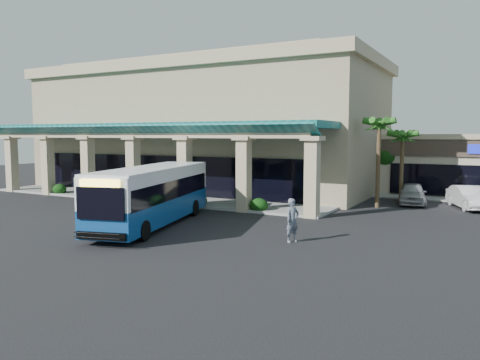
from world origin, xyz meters
The scene contains 11 objects.
ground centered at (0.00, 0.00, 0.00)m, with size 110.00×110.00×0.00m, color black.
main_building centered at (-8.00, 16.00, 5.67)m, with size 30.80×14.80×11.35m, color tan, non-canonical shape.
arcade centered at (-8.00, 6.80, 2.85)m, with size 30.00×6.20×5.70m, color #0F585A, non-canonical shape.
palm_0 centered at (8.50, 11.00, 3.30)m, with size 2.40×2.40×6.60m, color #215A18, non-canonical shape.
palm_1 centered at (9.50, 14.00, 2.90)m, with size 2.40×2.40×5.80m, color #215A18, non-canonical shape.
palm_2 centered at (-22.50, 6.50, 3.10)m, with size 2.40×2.40×6.20m, color #215A18, non-canonical shape.
broadleaf_tree centered at (7.50, 19.00, 2.41)m, with size 2.60×2.60×4.81m, color black, non-canonical shape.
transit_bus centered at (-0.69, -1.00, 1.56)m, with size 2.60×11.17×3.12m, color #13488F, non-canonical shape.
pedestrian centered at (7.39, -1.18, 0.99)m, with size 0.72×0.47×1.98m, color slate.
car_silver centered at (10.32, 13.76, 0.75)m, with size 1.78×4.42×1.51m, color #A3A2A6.
car_white centered at (13.92, 13.32, 0.75)m, with size 1.59×4.56×1.50m, color white.
Camera 1 is at (15.23, -20.51, 4.80)m, focal length 35.00 mm.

